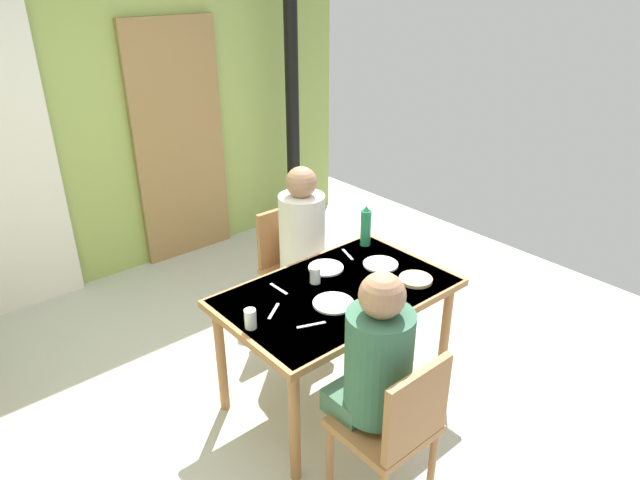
# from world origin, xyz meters

# --- Properties ---
(ground_plane) EXTENTS (5.90, 5.90, 0.00)m
(ground_plane) POSITION_xyz_m (0.00, 0.00, 0.00)
(ground_plane) COLOR #B9BCAF
(wall_back) EXTENTS (4.74, 0.10, 2.66)m
(wall_back) POSITION_xyz_m (0.00, 2.24, 1.33)
(wall_back) COLOR #98B156
(wall_back) RESTS_ON ground_plane
(door_wooden) EXTENTS (0.80, 0.05, 2.00)m
(door_wooden) POSITION_xyz_m (0.68, 2.16, 1.00)
(door_wooden) COLOR olive
(door_wooden) RESTS_ON ground_plane
(stove_pipe_column) EXTENTS (0.12, 0.12, 2.66)m
(stove_pipe_column) POSITION_xyz_m (1.67, 1.89, 1.33)
(stove_pipe_column) COLOR black
(stove_pipe_column) RESTS_ON ground_plane
(dining_table) EXTENTS (1.29, 0.81, 0.73)m
(dining_table) POSITION_xyz_m (0.39, -0.12, 0.65)
(dining_table) COLOR #A16B3E
(dining_table) RESTS_ON ground_plane
(chair_near_diner) EXTENTS (0.40, 0.40, 0.87)m
(chair_near_diner) POSITION_xyz_m (0.06, -0.88, 0.50)
(chair_near_diner) COLOR #A16B3E
(chair_near_diner) RESTS_ON ground_plane
(chair_far_diner) EXTENTS (0.40, 0.40, 0.87)m
(chair_far_diner) POSITION_xyz_m (0.65, 0.63, 0.50)
(chair_far_diner) COLOR #A16B3E
(chair_far_diner) RESTS_ON ground_plane
(person_near_diner) EXTENTS (0.30, 0.37, 0.77)m
(person_near_diner) POSITION_xyz_m (0.06, -0.74, 0.78)
(person_near_diner) COLOR #416951
(person_near_diner) RESTS_ON ground_plane
(person_far_diner) EXTENTS (0.30, 0.37, 0.77)m
(person_far_diner) POSITION_xyz_m (0.65, 0.50, 0.78)
(person_far_diner) COLOR silver
(person_far_diner) RESTS_ON ground_plane
(water_bottle_green_near) EXTENTS (0.07, 0.07, 0.27)m
(water_bottle_green_near) POSITION_xyz_m (0.90, 0.18, 0.85)
(water_bottle_green_near) COLOR #207B4E
(water_bottle_green_near) RESTS_ON dining_table
(serving_bowl_center) EXTENTS (0.17, 0.17, 0.05)m
(serving_bowl_center) POSITION_xyz_m (0.47, -0.38, 0.76)
(serving_bowl_center) COLOR silver
(serving_bowl_center) RESTS_ON dining_table
(dinner_plate_near_left) EXTENTS (0.22, 0.22, 0.01)m
(dinner_plate_near_left) POSITION_xyz_m (0.27, -0.22, 0.73)
(dinner_plate_near_left) COLOR white
(dinner_plate_near_left) RESTS_ON dining_table
(dinner_plate_near_right) EXTENTS (0.21, 0.21, 0.01)m
(dinner_plate_near_right) POSITION_xyz_m (0.50, 0.10, 0.73)
(dinner_plate_near_right) COLOR white
(dinner_plate_near_right) RESTS_ON dining_table
(dinner_plate_far_center) EXTENTS (0.21, 0.21, 0.01)m
(dinner_plate_far_center) POSITION_xyz_m (0.78, -0.08, 0.73)
(dinner_plate_far_center) COLOR white
(dinner_plate_far_center) RESTS_ON dining_table
(drinking_glass_by_near_diner) EXTENTS (0.06, 0.06, 0.10)m
(drinking_glass_by_near_diner) POSITION_xyz_m (-0.18, -0.11, 0.78)
(drinking_glass_by_near_diner) COLOR silver
(drinking_glass_by_near_diner) RESTS_ON dining_table
(drinking_glass_by_far_diner) EXTENTS (0.06, 0.06, 0.10)m
(drinking_glass_by_far_diner) POSITION_xyz_m (0.35, 0.02, 0.78)
(drinking_glass_by_far_diner) COLOR silver
(drinking_glass_by_far_diner) RESTS_ON dining_table
(bread_plate_sliced) EXTENTS (0.19, 0.19, 0.02)m
(bread_plate_sliced) POSITION_xyz_m (0.79, -0.34, 0.74)
(bread_plate_sliced) COLOR #DBB77A
(bread_plate_sliced) RESTS_ON dining_table
(cutlery_knife_near) EXTENTS (0.13, 0.10, 0.00)m
(cutlery_knife_near) POSITION_xyz_m (-0.01, -0.07, 0.73)
(cutlery_knife_near) COLOR silver
(cutlery_knife_near) RESTS_ON dining_table
(cutlery_fork_near) EXTENTS (0.15, 0.07, 0.00)m
(cutlery_fork_near) POSITION_xyz_m (0.06, -0.29, 0.73)
(cutlery_fork_near) COLOR silver
(cutlery_fork_near) RESTS_ON dining_table
(cutlery_knife_far) EXTENTS (0.02, 0.15, 0.00)m
(cutlery_knife_far) POSITION_xyz_m (0.15, 0.10, 0.73)
(cutlery_knife_far) COLOR silver
(cutlery_knife_far) RESTS_ON dining_table
(cutlery_fork_far) EXTENTS (0.07, 0.15, 0.00)m
(cutlery_fork_far) POSITION_xyz_m (0.72, 0.15, 0.73)
(cutlery_fork_far) COLOR silver
(cutlery_fork_far) RESTS_ON dining_table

